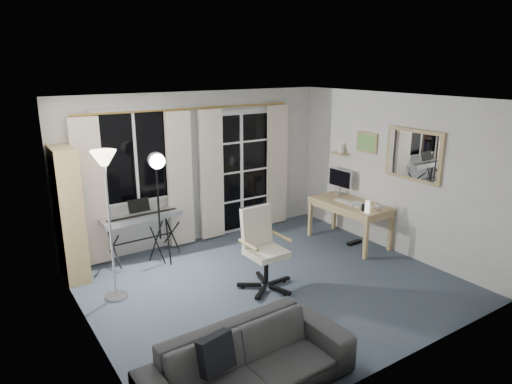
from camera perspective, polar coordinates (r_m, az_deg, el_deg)
floor at (r=6.14m, az=1.90°, el=-11.53°), size 4.50×4.00×0.02m
window at (r=6.88m, az=-14.91°, el=4.30°), size 1.20×0.08×1.40m
french_door at (r=7.73m, az=-1.96°, el=2.45°), size 1.32×0.09×2.11m
curtains at (r=7.22m, az=-7.59°, el=1.92°), size 3.60×0.07×2.13m
bookshelf at (r=6.56m, az=-22.69°, el=-2.82°), size 0.31×0.84×1.80m
torchiere_lamp at (r=5.56m, az=-18.27°, el=1.27°), size 0.33×0.33×1.85m
keyboard_piano at (r=6.83m, az=-14.05°, el=-3.17°), size 1.18×0.60×0.85m
studio_light at (r=6.40m, az=-12.25°, el=2.23°), size 0.34×0.35×1.68m
office_chair at (r=5.87m, az=0.59°, el=-6.10°), size 0.70×0.73×1.05m
desk at (r=7.40m, az=11.63°, el=-1.90°), size 0.69×1.30×0.68m
monitor at (r=7.75m, az=10.47°, el=1.60°), size 0.17×0.49×0.43m
desk_clutter at (r=7.24m, az=12.53°, el=-2.88°), size 0.39×0.78×0.87m
mug at (r=7.11m, az=15.10°, el=-1.69°), size 0.12×0.09×0.11m
wall_mirror at (r=6.89m, az=19.09°, el=4.40°), size 0.04×0.94×0.74m
framed_print at (r=7.45m, az=13.69°, el=6.02°), size 0.03×0.42×0.32m
wall_shelf at (r=7.78m, az=10.57°, el=5.16°), size 0.16×0.30×0.18m
sofa at (r=4.20m, az=-0.93°, el=-19.64°), size 1.92×0.60×0.75m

